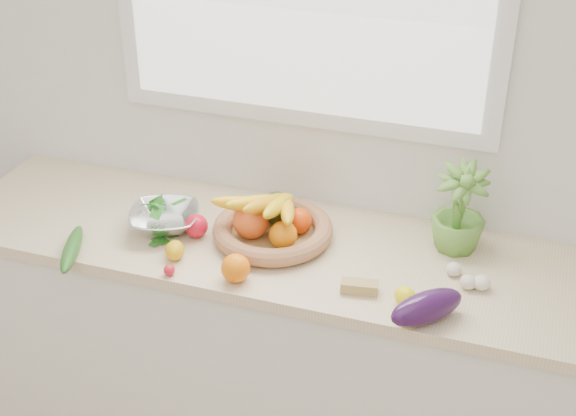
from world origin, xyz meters
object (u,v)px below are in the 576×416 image
(colander_with_spinach, at_px, (164,215))
(fruit_basket, at_px, (272,224))
(eggplant, at_px, (427,307))
(potted_herb, at_px, (459,210))
(apple, at_px, (196,226))
(cucumber, at_px, (72,249))

(colander_with_spinach, bearing_deg, fruit_basket, 10.81)
(eggplant, relative_size, potted_herb, 0.76)
(apple, xyz_separation_m, potted_herb, (0.82, 0.20, 0.10))
(eggplant, xyz_separation_m, fruit_basket, (-0.56, 0.27, 0.01))
(apple, height_order, fruit_basket, fruit_basket)
(eggplant, height_order, colander_with_spinach, colander_with_spinach)
(apple, xyz_separation_m, cucumber, (-0.33, -0.23, -0.01))
(cucumber, distance_m, colander_with_spinach, 0.32)
(apple, height_order, cucumber, apple)
(eggplant, distance_m, colander_with_spinach, 0.94)
(cucumber, xyz_separation_m, potted_herb, (1.15, 0.44, 0.11))
(potted_herb, height_order, colander_with_spinach, potted_herb)
(eggplant, relative_size, cucumber, 0.88)
(eggplant, relative_size, fruit_basket, 0.47)
(eggplant, bearing_deg, apple, 165.68)
(eggplant, height_order, fruit_basket, fruit_basket)
(eggplant, distance_m, fruit_basket, 0.62)
(potted_herb, xyz_separation_m, fruit_basket, (-0.58, -0.14, -0.08))
(eggplant, height_order, cucumber, eggplant)
(apple, relative_size, cucumber, 0.29)
(eggplant, bearing_deg, fruit_basket, 154.09)
(apple, bearing_deg, cucumber, -144.94)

